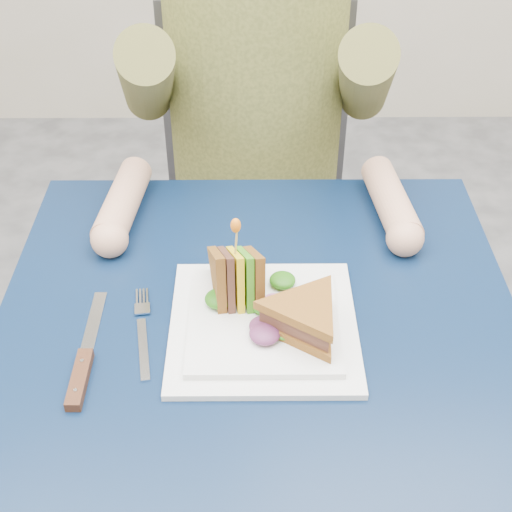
{
  "coord_description": "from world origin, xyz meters",
  "views": [
    {
      "loc": [
        -0.01,
        -0.72,
        1.43
      ],
      "look_at": [
        -0.0,
        0.04,
        0.82
      ],
      "focal_mm": 50.0,
      "sensor_mm": 36.0,
      "label": 1
    }
  ],
  "objects_px": {
    "table": "(258,362)",
    "knife": "(82,368)",
    "diner": "(256,47)",
    "fork": "(143,334)",
    "chair": "(256,184)",
    "sandwich_flat": "(305,317)",
    "plate": "(263,324)",
    "sandwich_upright": "(237,278)"
  },
  "relations": [
    {
      "from": "sandwich_flat",
      "to": "sandwich_upright",
      "type": "distance_m",
      "value": 0.12
    },
    {
      "from": "chair",
      "to": "fork",
      "type": "relative_size",
      "value": 5.19
    },
    {
      "from": "diner",
      "to": "fork",
      "type": "xyz_separation_m",
      "value": [
        -0.16,
        -0.56,
        -0.18
      ]
    },
    {
      "from": "table",
      "to": "plate",
      "type": "height_order",
      "value": "plate"
    },
    {
      "from": "diner",
      "to": "sandwich_upright",
      "type": "relative_size",
      "value": 4.99
    },
    {
      "from": "sandwich_upright",
      "to": "fork",
      "type": "xyz_separation_m",
      "value": [
        -0.13,
        -0.06,
        -0.05
      ]
    },
    {
      "from": "sandwich_flat",
      "to": "fork",
      "type": "relative_size",
      "value": 1.07
    },
    {
      "from": "diner",
      "to": "knife",
      "type": "height_order",
      "value": "diner"
    },
    {
      "from": "table",
      "to": "sandwich_upright",
      "type": "bearing_deg",
      "value": 129.82
    },
    {
      "from": "plate",
      "to": "sandwich_upright",
      "type": "height_order",
      "value": "sandwich_upright"
    },
    {
      "from": "table",
      "to": "sandwich_flat",
      "type": "bearing_deg",
      "value": -28.89
    },
    {
      "from": "diner",
      "to": "sandwich_upright",
      "type": "xyz_separation_m",
      "value": [
        -0.03,
        -0.5,
        -0.13
      ]
    },
    {
      "from": "table",
      "to": "sandwich_flat",
      "type": "height_order",
      "value": "sandwich_flat"
    },
    {
      "from": "sandwich_upright",
      "to": "knife",
      "type": "xyz_separation_m",
      "value": [
        -0.2,
        -0.12,
        -0.05
      ]
    },
    {
      "from": "sandwich_upright",
      "to": "fork",
      "type": "relative_size",
      "value": 0.83
    },
    {
      "from": "table",
      "to": "diner",
      "type": "relative_size",
      "value": 1.01
    },
    {
      "from": "chair",
      "to": "diner",
      "type": "xyz_separation_m",
      "value": [
        -0.0,
        -0.11,
        0.37
      ]
    },
    {
      "from": "chair",
      "to": "knife",
      "type": "height_order",
      "value": "chair"
    },
    {
      "from": "table",
      "to": "diner",
      "type": "xyz_separation_m",
      "value": [
        -0.0,
        0.54,
        0.26
      ]
    },
    {
      "from": "plate",
      "to": "sandwich_flat",
      "type": "xyz_separation_m",
      "value": [
        0.05,
        -0.02,
        0.04
      ]
    },
    {
      "from": "table",
      "to": "knife",
      "type": "distance_m",
      "value": 0.26
    },
    {
      "from": "diner",
      "to": "fork",
      "type": "bearing_deg",
      "value": -105.92
    },
    {
      "from": "table",
      "to": "diner",
      "type": "bearing_deg",
      "value": 90.0
    },
    {
      "from": "diner",
      "to": "plate",
      "type": "relative_size",
      "value": 2.87
    },
    {
      "from": "diner",
      "to": "sandwich_upright",
      "type": "bearing_deg",
      "value": -93.39
    },
    {
      "from": "plate",
      "to": "sandwich_upright",
      "type": "xyz_separation_m",
      "value": [
        -0.04,
        0.04,
        0.05
      ]
    },
    {
      "from": "diner",
      "to": "plate",
      "type": "bearing_deg",
      "value": -89.27
    },
    {
      "from": "table",
      "to": "fork",
      "type": "distance_m",
      "value": 0.18
    },
    {
      "from": "chair",
      "to": "diner",
      "type": "height_order",
      "value": "diner"
    },
    {
      "from": "table",
      "to": "diner",
      "type": "distance_m",
      "value": 0.6
    },
    {
      "from": "diner",
      "to": "plate",
      "type": "height_order",
      "value": "diner"
    },
    {
      "from": "plate",
      "to": "sandwich_flat",
      "type": "height_order",
      "value": "sandwich_flat"
    },
    {
      "from": "sandwich_flat",
      "to": "knife",
      "type": "relative_size",
      "value": 0.87
    },
    {
      "from": "sandwich_flat",
      "to": "knife",
      "type": "bearing_deg",
      "value": -169.66
    },
    {
      "from": "sandwich_flat",
      "to": "plate",
      "type": "bearing_deg",
      "value": 155.56
    },
    {
      "from": "plate",
      "to": "diner",
      "type": "bearing_deg",
      "value": 90.73
    },
    {
      "from": "diner",
      "to": "fork",
      "type": "distance_m",
      "value": 0.61
    },
    {
      "from": "fork",
      "to": "knife",
      "type": "relative_size",
      "value": 0.81
    },
    {
      "from": "sandwich_flat",
      "to": "knife",
      "type": "xyz_separation_m",
      "value": [
        -0.29,
        -0.05,
        -0.04
      ]
    },
    {
      "from": "plate",
      "to": "fork",
      "type": "bearing_deg",
      "value": -175.56
    },
    {
      "from": "table",
      "to": "fork",
      "type": "relative_size",
      "value": 4.18
    },
    {
      "from": "plate",
      "to": "chair",
      "type": "bearing_deg",
      "value": 90.61
    }
  ]
}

